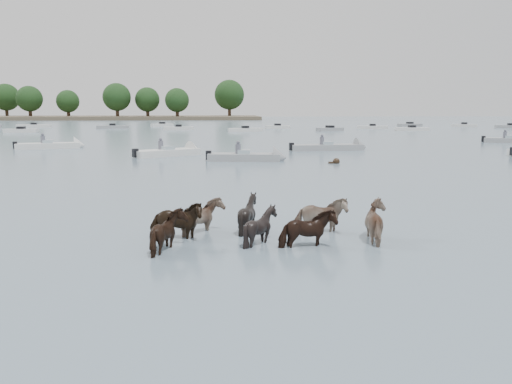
{
  "coord_description": "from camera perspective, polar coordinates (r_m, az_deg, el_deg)",
  "views": [
    {
      "loc": [
        -2.6,
        -12.93,
        3.42
      ],
      "look_at": [
        -1.56,
        1.18,
        1.1
      ],
      "focal_mm": 35.95,
      "sensor_mm": 36.0,
      "label": 1
    }
  ],
  "objects": [
    {
      "name": "ground",
      "position": [
        13.62,
        6.97,
        -5.29
      ],
      "size": [
        400.0,
        400.0,
        0.0
      ],
      "primitive_type": "plane",
      "color": "slate",
      "rests_on": "ground"
    },
    {
      "name": "pony_herd",
      "position": [
        13.51,
        0.53,
        -3.7
      ],
      "size": [
        6.85,
        3.29,
        1.28
      ],
      "color": "black",
      "rests_on": "ground"
    },
    {
      "name": "swimming_pony",
      "position": [
        32.51,
        8.85,
        3.34
      ],
      "size": [
        0.72,
        0.44,
        0.44
      ],
      "color": "black",
      "rests_on": "ground"
    },
    {
      "name": "motorboat_a",
      "position": [
        38.09,
        -8.92,
        4.39
      ],
      "size": [
        5.3,
        4.37,
        1.92
      ],
      "rotation": [
        0.0,
        0.0,
        0.61
      ],
      "color": "silver",
      "rests_on": "ground"
    },
    {
      "name": "motorboat_b",
      "position": [
        33.76,
        -0.05,
        3.89
      ],
      "size": [
        5.41,
        2.18,
        1.92
      ],
      "rotation": [
        0.0,
        0.0,
        -0.11
      ],
      "color": "gray",
      "rests_on": "ground"
    },
    {
      "name": "motorboat_c",
      "position": [
        42.94,
        8.92,
        4.93
      ],
      "size": [
        6.63,
        2.15,
        1.92
      ],
      "rotation": [
        0.0,
        0.0,
        0.09
      ],
      "color": "gray",
      "rests_on": "ground"
    },
    {
      "name": "motorboat_f",
      "position": [
        47.56,
        -21.19,
        4.83
      ],
      "size": [
        5.8,
        3.05,
        1.92
      ],
      "rotation": [
        0.0,
        0.0,
        0.27
      ],
      "color": "silver",
      "rests_on": "ground"
    },
    {
      "name": "distant_flotilla",
      "position": [
        87.17,
        -3.82,
        7.21
      ],
      "size": [
        102.73,
        25.01,
        0.93
      ],
      "color": "silver",
      "rests_on": "ground"
    },
    {
      "name": "treeline",
      "position": [
        173.54,
        -24.97,
        9.42
      ],
      "size": [
        151.1,
        22.07,
        12.31
      ],
      "color": "#382619",
      "rests_on": "ground"
    }
  ]
}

